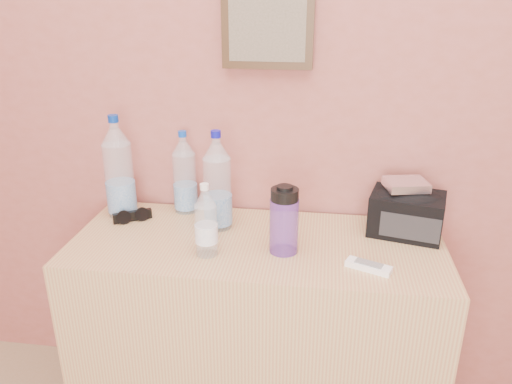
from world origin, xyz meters
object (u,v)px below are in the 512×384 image
Objects in this scene: pet_large_a at (119,172)px; toiletry_bag at (407,211)px; dresser at (257,336)px; pet_large_c at (217,186)px; foil_packet at (406,184)px; pet_small at (206,224)px; ac_remote at (369,266)px; pet_large_b at (185,177)px; sunglasses at (132,216)px; nalgene_bottle at (284,220)px.

pet_large_a reaches higher than toiletry_bag.
dresser is at bearing -151.47° from toiletry_bag.
pet_large_c is 2.62× the size of foil_packet.
pet_large_a is at bearing 146.60° from pet_small.
pet_large_a reaches higher than foil_packet.
foil_packet is (-0.01, 0.01, 0.09)m from toiletry_bag.
pet_large_c is 0.56m from ac_remote.
pet_large_b is at bearing 174.86° from foil_packet.
foil_packet reaches higher than sunglasses.
pet_large_b is at bearing 141.54° from pet_large_c.
ac_remote is at bearing -2.73° from pet_small.
pet_large_b is (-0.29, 0.21, 0.51)m from dresser.
pet_large_c is 0.28m from nalgene_bottle.
toiletry_bag is at bearing 3.76° from pet_large_c.
pet_large_b is 1.31× the size of toiletry_bag.
dresser is 3.29× the size of pet_large_a.
pet_large_c reaches higher than dresser.
nalgene_bottle is at bearing -46.87° from sunglasses.
dresser is 0.68m from toiletry_bag.
toiletry_bag is 0.09m from foil_packet.
pet_large_c is at bearing 178.94° from ac_remote.
pet_large_b is 0.47m from nalgene_bottle.
foil_packet is at bearing 4.40° from pet_large_c.
pet_large_b is at bearing 116.06° from pet_small.
pet_large_b is at bearing 2.30° from sunglasses.
pet_large_b is 2.33× the size of foil_packet.
pet_large_a reaches higher than dresser.
pet_large_c is 1.47× the size of pet_small.
sunglasses is at bearing -164.33° from toiletry_bag.
toiletry_bag is (0.63, 0.04, -0.07)m from pet_large_c.
pet_large_a is at bearing 164.75° from dresser.
pet_small is 0.38m from sunglasses.
toiletry_bag reaches higher than ac_remote.
pet_large_c is 1.56× the size of nalgene_bottle.
pet_large_a is 1.59× the size of pet_small.
dresser is 8.88× the size of sunglasses.
dresser is at bearing 149.82° from nalgene_bottle.
pet_large_a is 0.92m from ac_remote.
pet_large_a is 1.59× the size of toiletry_bag.
foil_packet is at bearing -29.24° from sunglasses.
pet_small is (-0.14, -0.11, 0.48)m from dresser.
pet_large_c reaches higher than nalgene_bottle.
foil_packet is at bearing 21.56° from pet_small.
sunglasses is at bearing 168.49° from dresser.
pet_large_b is at bearing 144.86° from dresser.
pet_large_a reaches higher than pet_large_c.
nalgene_bottle is at bearing -31.01° from pet_large_c.
pet_small is at bearing -33.40° from pet_large_a.
dresser is at bearing -35.14° from pet_large_b.
ac_remote is at bearing -17.30° from pet_large_a.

